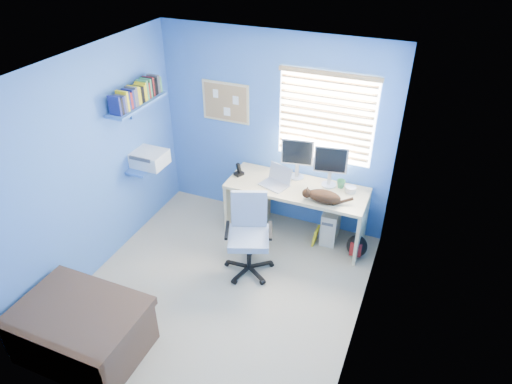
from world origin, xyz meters
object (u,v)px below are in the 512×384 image
at_px(laptop, 274,178).
at_px(office_chair, 249,244).
at_px(tower_pc, 331,223).
at_px(cat, 324,196).
at_px(desk, 296,212).

relative_size(laptop, office_chair, 0.35).
bearing_deg(tower_pc, cat, -102.30).
xyz_separation_m(tower_pc, office_chair, (-0.74, -0.94, 0.13)).
distance_m(cat, tower_pc, 0.67).
xyz_separation_m(laptop, cat, (0.66, -0.11, -0.04)).
height_order(desk, cat, cat).
bearing_deg(cat, desk, 146.55).
bearing_deg(desk, laptop, -162.98).
height_order(desk, laptop, laptop).
height_order(desk, tower_pc, desk).
height_order(tower_pc, office_chair, office_chair).
relative_size(desk, tower_pc, 3.83).
relative_size(desk, cat, 4.42).
distance_m(laptop, tower_pc, 0.97).
bearing_deg(tower_pc, desk, -166.82).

